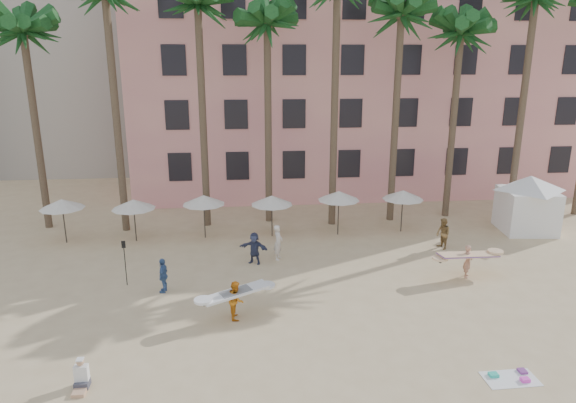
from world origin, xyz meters
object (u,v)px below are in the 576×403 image
Objects in this scene: cabana at (528,199)px; carrier_white at (236,298)px; pink_hotel at (357,87)px; carrier_yellow at (468,259)px.

carrier_white is at bearing -152.21° from cabana.
pink_hotel is 10.87× the size of carrier_yellow.
pink_hotel is 21.54m from carrier_yellow.
cabana is at bearing 44.09° from carrier_yellow.
pink_hotel is at bearing 93.23° from carrier_yellow.
cabana is at bearing -61.19° from pink_hotel.
carrier_yellow is (-6.54, -6.34, -1.12)m from cabana.
carrier_white is (-10.12, -23.37, -7.12)m from pink_hotel.
cabana is 1.54× the size of carrier_yellow.
cabana reaches higher than carrier_yellow.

